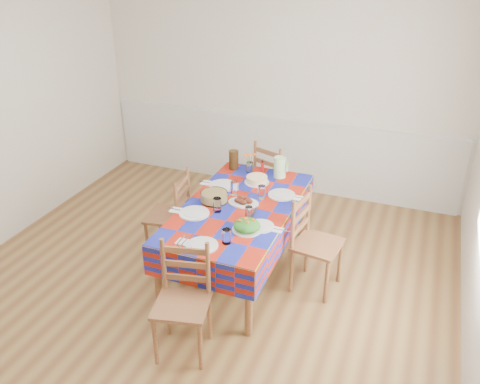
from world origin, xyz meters
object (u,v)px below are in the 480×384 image
chair_near (183,302)px  tea_pitcher (234,160)px  green_pitcher (280,167)px  meat_platter (244,201)px  chair_left (171,216)px  dining_table (239,213)px  chair_far (274,180)px  chair_right (313,243)px

chair_near → tea_pitcher: bearing=87.8°
green_pitcher → chair_near: 1.90m
meat_platter → chair_left: 0.79m
meat_platter → chair_left: (-0.74, -0.05, -0.28)m
dining_table → chair_near: chair_near is taller
meat_platter → chair_left: chair_left is taller
chair_far → chair_near: bearing=110.6°
tea_pitcher → chair_near: chair_near is taller
green_pitcher → chair_left: 1.19m
dining_table → chair_near: size_ratio=1.98×
tea_pitcher → chair_right: (1.06, -0.74, -0.34)m
meat_platter → chair_near: 1.21m
chair_left → dining_table: bearing=81.9°
chair_far → chair_right: size_ratio=0.99×
tea_pitcher → chair_right: 1.34m
meat_platter → chair_right: size_ratio=0.31×
chair_far → chair_left: (-0.70, -1.12, -0.01)m
meat_platter → tea_pitcher: tea_pitcher is taller
green_pitcher → chair_far: 0.56m
chair_right → dining_table: bearing=98.7°
dining_table → green_pitcher: (0.16, 0.73, 0.18)m
green_pitcher → chair_right: (0.55, -0.73, -0.35)m
dining_table → green_pitcher: bearing=77.5°
chair_near → chair_left: size_ratio=1.00×
tea_pitcher → chair_near: size_ratio=0.22×
meat_platter → green_pitcher: 0.69m
chair_near → chair_right: chair_right is taller
green_pitcher → tea_pitcher: bearing=178.1°
tea_pitcher → chair_far: 0.61m
chair_left → chair_right: (1.42, 0.00, 0.01)m
tea_pitcher → chair_left: chair_left is taller
chair_near → green_pitcher: bearing=72.3°
dining_table → tea_pitcher: 0.84m
green_pitcher → chair_near: bearing=-95.3°
chair_near → chair_far: (-0.01, 2.25, 0.00)m
chair_far → chair_left: size_ratio=1.01×
tea_pitcher → chair_near: (0.34, -1.87, -0.35)m
dining_table → tea_pitcher: (-0.35, 0.75, 0.18)m
chair_right → chair_left: bearing=98.2°
chair_far → chair_right: (0.73, -1.12, 0.01)m
chair_far → meat_platter: bearing=112.6°
chair_left → chair_right: size_ratio=0.97×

